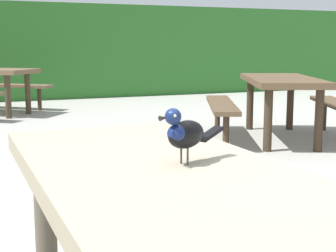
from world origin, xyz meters
name	(u,v)px	position (x,y,z in m)	size (l,w,h in m)	color
hedge_wall	(5,51)	(0.00, 9.86, 0.99)	(28.00, 1.66, 1.97)	#2D6B28
picnic_table_foreground	(171,231)	(-0.30, 0.02, 0.56)	(1.70, 1.81, 0.74)	gray
bird_grackle	(184,133)	(-0.23, 0.10, 0.84)	(0.27, 0.15, 0.18)	black
picnic_table_mid_right	(281,93)	(2.62, 3.61, 0.56)	(2.23, 2.25, 0.74)	brown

